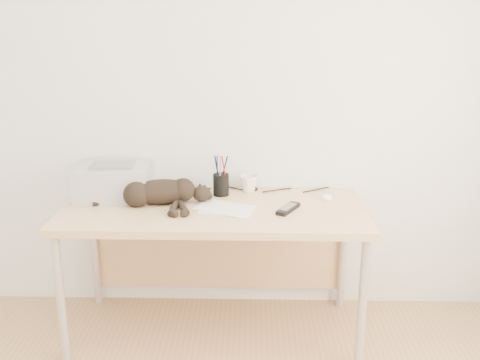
{
  "coord_description": "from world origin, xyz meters",
  "views": [
    {
      "loc": [
        0.2,
        -1.27,
        1.68
      ],
      "look_at": [
        0.14,
        1.34,
        0.91
      ],
      "focal_mm": 40.0,
      "sensor_mm": 36.0,
      "label": 1
    }
  ],
  "objects_px": {
    "desk": "(215,225)",
    "cat": "(158,193)",
    "printer": "(114,181)",
    "mouse": "(326,195)",
    "mug": "(249,184)",
    "pen_cup": "(221,184)"
  },
  "relations": [
    {
      "from": "desk",
      "to": "cat",
      "type": "bearing_deg",
      "value": -171.02
    },
    {
      "from": "printer",
      "to": "cat",
      "type": "height_order",
      "value": "printer"
    },
    {
      "from": "mouse",
      "to": "mug",
      "type": "bearing_deg",
      "value": 163.19
    },
    {
      "from": "mouse",
      "to": "printer",
      "type": "bearing_deg",
      "value": 177.42
    },
    {
      "from": "desk",
      "to": "mug",
      "type": "height_order",
      "value": "mug"
    },
    {
      "from": "printer",
      "to": "desk",
      "type": "bearing_deg",
      "value": -8.36
    },
    {
      "from": "pen_cup",
      "to": "mouse",
      "type": "height_order",
      "value": "pen_cup"
    },
    {
      "from": "cat",
      "to": "pen_cup",
      "type": "height_order",
      "value": "pen_cup"
    },
    {
      "from": "cat",
      "to": "mouse",
      "type": "xyz_separation_m",
      "value": [
        0.91,
        0.13,
        -0.05
      ]
    },
    {
      "from": "cat",
      "to": "mug",
      "type": "bearing_deg",
      "value": 16.18
    },
    {
      "from": "desk",
      "to": "mug",
      "type": "xyz_separation_m",
      "value": [
        0.18,
        0.19,
        0.18
      ]
    },
    {
      "from": "mug",
      "to": "mouse",
      "type": "relative_size",
      "value": 0.96
    },
    {
      "from": "desk",
      "to": "printer",
      "type": "xyz_separation_m",
      "value": [
        -0.57,
        0.08,
        0.22
      ]
    },
    {
      "from": "desk",
      "to": "mouse",
      "type": "height_order",
      "value": "mouse"
    },
    {
      "from": "desk",
      "to": "pen_cup",
      "type": "relative_size",
      "value": 7.01
    },
    {
      "from": "desk",
      "to": "pen_cup",
      "type": "distance_m",
      "value": 0.23
    },
    {
      "from": "mug",
      "to": "mouse",
      "type": "height_order",
      "value": "mug"
    },
    {
      "from": "cat",
      "to": "mug",
      "type": "relative_size",
      "value": 6.2
    },
    {
      "from": "pen_cup",
      "to": "desk",
      "type": "bearing_deg",
      "value": -102.21
    },
    {
      "from": "mug",
      "to": "mouse",
      "type": "bearing_deg",
      "value": -14.2
    },
    {
      "from": "printer",
      "to": "cat",
      "type": "distance_m",
      "value": 0.3
    },
    {
      "from": "cat",
      "to": "mug",
      "type": "distance_m",
      "value": 0.54
    }
  ]
}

